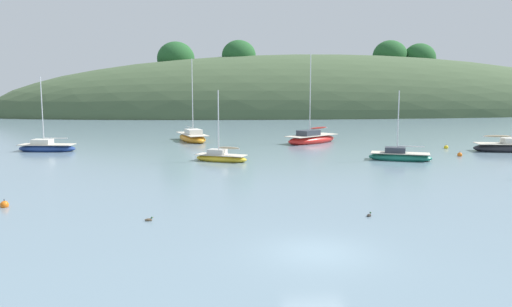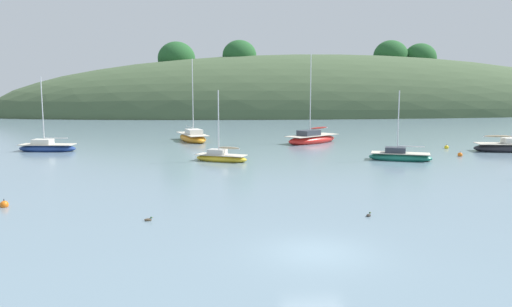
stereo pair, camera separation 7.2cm
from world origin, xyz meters
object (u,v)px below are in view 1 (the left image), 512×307
at_px(mooring_buoy_channel, 460,155).
at_px(mooring_buoy_outer, 446,147).
at_px(sailboat_red_portside, 47,148).
at_px(mooring_buoy_inner, 4,205).
at_px(sailboat_navy_dinghy, 508,147).
at_px(sailboat_black_sloop, 221,157).
at_px(duck_straggler, 369,215).
at_px(sailboat_teal_outer, 192,137).
at_px(sailboat_yellow_far, 400,156).
at_px(sailboat_cream_ketch, 311,139).
at_px(duck_lead, 149,220).

bearing_deg(mooring_buoy_channel, mooring_buoy_outer, 74.23).
bearing_deg(sailboat_red_portside, mooring_buoy_inner, -79.10).
xyz_separation_m(sailboat_navy_dinghy, sailboat_black_sloop, (-28.58, -3.12, -0.09)).
relative_size(sailboat_navy_dinghy, duck_straggler, 21.14).
bearing_deg(sailboat_teal_outer, sailboat_yellow_far, -44.46).
relative_size(sailboat_cream_ketch, sailboat_teal_outer, 1.04).
height_order(sailboat_black_sloop, mooring_buoy_inner, sailboat_black_sloop).
bearing_deg(duck_lead, sailboat_red_portside, 114.29).
bearing_deg(sailboat_navy_dinghy, sailboat_teal_outer, 156.88).
xyz_separation_m(sailboat_cream_ketch, mooring_buoy_outer, (12.68, -6.81, -0.32)).
relative_size(mooring_buoy_outer, mooring_buoy_channel, 1.00).
relative_size(sailboat_cream_ketch, mooring_buoy_channel, 18.99).
bearing_deg(sailboat_black_sloop, sailboat_teal_outer, 98.84).
bearing_deg(duck_straggler, sailboat_cream_ketch, 81.94).
relative_size(sailboat_black_sloop, mooring_buoy_channel, 11.55).
bearing_deg(sailboat_navy_dinghy, sailboat_red_portside, 172.92).
relative_size(sailboat_cream_ketch, mooring_buoy_inner, 18.99).
bearing_deg(duck_straggler, sailboat_red_portside, 129.58).
bearing_deg(duck_lead, mooring_buoy_outer, 41.79).
xyz_separation_m(sailboat_cream_ketch, duck_straggler, (-4.57, -32.25, -0.39)).
height_order(sailboat_cream_ketch, mooring_buoy_channel, sailboat_cream_ketch).
bearing_deg(sailboat_cream_ketch, sailboat_teal_outer, 165.32).
distance_m(sailboat_cream_ketch, duck_lead, 35.33).
bearing_deg(sailboat_teal_outer, duck_straggler, -75.98).
relative_size(sailboat_red_portside, sailboat_yellow_far, 1.21).
distance_m(sailboat_black_sloop, mooring_buoy_outer, 24.39).
distance_m(mooring_buoy_inner, mooring_buoy_outer, 41.74).
bearing_deg(sailboat_navy_dinghy, sailboat_yellow_far, -161.33).
bearing_deg(sailboat_red_portside, sailboat_teal_outer, 28.09).
height_order(sailboat_yellow_far, sailboat_navy_dinghy, sailboat_navy_dinghy).
relative_size(sailboat_yellow_far, mooring_buoy_inner, 11.52).
distance_m(mooring_buoy_inner, mooring_buoy_channel, 37.74).
bearing_deg(sailboat_cream_ketch, mooring_buoy_inner, -129.52).
bearing_deg(mooring_buoy_outer, sailboat_navy_dinghy, -30.73).
distance_m(mooring_buoy_inner, duck_lead, 8.71).
relative_size(sailboat_navy_dinghy, mooring_buoy_outer, 14.43).
distance_m(sailboat_teal_outer, sailboat_black_sloop, 16.61).
xyz_separation_m(sailboat_teal_outer, sailboat_yellow_far, (18.05, -17.71, -0.09)).
distance_m(sailboat_black_sloop, duck_straggler, 20.40).
height_order(sailboat_teal_outer, mooring_buoy_inner, sailboat_teal_outer).
relative_size(sailboat_teal_outer, duck_lead, 23.18).
bearing_deg(duck_lead, mooring_buoy_channel, 36.33).
bearing_deg(duck_lead, sailboat_teal_outer, 87.06).
xyz_separation_m(sailboat_red_portside, sailboat_navy_dinghy, (45.46, -5.64, 0.05)).
height_order(sailboat_navy_dinghy, sailboat_black_sloop, sailboat_navy_dinghy).
distance_m(sailboat_yellow_far, sailboat_navy_dinghy, 13.81).
height_order(sailboat_black_sloop, mooring_buoy_channel, sailboat_black_sloop).
distance_m(sailboat_yellow_far, duck_lead, 26.58).
bearing_deg(sailboat_cream_ketch, mooring_buoy_outer, -28.25).
height_order(sailboat_cream_ketch, duck_straggler, sailboat_cream_ketch).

